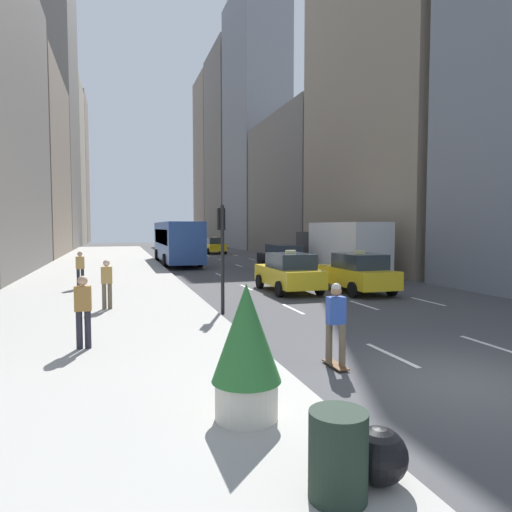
{
  "coord_description": "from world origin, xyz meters",
  "views": [
    {
      "loc": [
        -6.08,
        -6.79,
        2.89
      ],
      "look_at": [
        -0.4,
        11.79,
        1.65
      ],
      "focal_mm": 32.0,
      "sensor_mm": 36.0,
      "label": 1
    }
  ],
  "objects_px": {
    "taxi_third": "(289,272)",
    "sedan_black_near": "(282,258)",
    "taxi_lead": "(357,273)",
    "skateboarder": "(336,321)",
    "pedestrian_far_walking": "(80,268)",
    "trash_can": "(338,455)",
    "pedestrian_near_curb": "(83,308)",
    "city_bus": "(177,241)",
    "box_truck": "(340,246)",
    "traffic_light_pole": "(222,241)",
    "taxi_second": "(214,245)",
    "pedestrian_mid_block": "(107,282)",
    "planter_with_shrub": "(246,349)"
  },
  "relations": [
    {
      "from": "taxi_third",
      "to": "pedestrian_far_walking",
      "type": "bearing_deg",
      "value": 162.11
    },
    {
      "from": "city_bus",
      "to": "traffic_light_pole",
      "type": "xyz_separation_m",
      "value": [
        -1.14,
        -21.01,
        0.62
      ]
    },
    {
      "from": "pedestrian_mid_block",
      "to": "pedestrian_far_walking",
      "type": "distance_m",
      "value": 5.94
    },
    {
      "from": "taxi_second",
      "to": "skateboarder",
      "type": "relative_size",
      "value": 2.52
    },
    {
      "from": "skateboarder",
      "to": "pedestrian_far_walking",
      "type": "relative_size",
      "value": 1.06
    },
    {
      "from": "box_truck",
      "to": "skateboarder",
      "type": "relative_size",
      "value": 4.81
    },
    {
      "from": "planter_with_shrub",
      "to": "traffic_light_pole",
      "type": "bearing_deg",
      "value": 79.51
    },
    {
      "from": "pedestrian_near_curb",
      "to": "city_bus",
      "type": "bearing_deg",
      "value": 78.18
    },
    {
      "from": "sedan_black_near",
      "to": "trash_can",
      "type": "distance_m",
      "value": 24.6
    },
    {
      "from": "taxi_third",
      "to": "trash_can",
      "type": "relative_size",
      "value": 4.89
    },
    {
      "from": "taxi_second",
      "to": "pedestrian_far_walking",
      "type": "bearing_deg",
      "value": -113.66
    },
    {
      "from": "planter_with_shrub",
      "to": "pedestrian_near_curb",
      "type": "relative_size",
      "value": 1.18
    },
    {
      "from": "taxi_third",
      "to": "sedan_black_near",
      "type": "bearing_deg",
      "value": 71.65
    },
    {
      "from": "trash_can",
      "to": "pedestrian_mid_block",
      "type": "xyz_separation_m",
      "value": [
        -2.44,
        11.88,
        0.47
      ]
    },
    {
      "from": "trash_can",
      "to": "traffic_light_pole",
      "type": "height_order",
      "value": "traffic_light_pole"
    },
    {
      "from": "taxi_second",
      "to": "trash_can",
      "type": "height_order",
      "value": "taxi_second"
    },
    {
      "from": "trash_can",
      "to": "pedestrian_mid_block",
      "type": "relative_size",
      "value": 0.55
    },
    {
      "from": "box_truck",
      "to": "pedestrian_mid_block",
      "type": "distance_m",
      "value": 15.96
    },
    {
      "from": "sedan_black_near",
      "to": "skateboarder",
      "type": "relative_size",
      "value": 2.86
    },
    {
      "from": "city_bus",
      "to": "box_truck",
      "type": "relative_size",
      "value": 1.38
    },
    {
      "from": "taxi_lead",
      "to": "city_bus",
      "type": "relative_size",
      "value": 0.38
    },
    {
      "from": "trash_can",
      "to": "pedestrian_far_walking",
      "type": "xyz_separation_m",
      "value": [
        -3.68,
        17.68,
        0.47
      ]
    },
    {
      "from": "taxi_lead",
      "to": "pedestrian_mid_block",
      "type": "distance_m",
      "value": 10.6
    },
    {
      "from": "pedestrian_mid_block",
      "to": "pedestrian_far_walking",
      "type": "height_order",
      "value": "same"
    },
    {
      "from": "trash_can",
      "to": "pedestrian_near_curb",
      "type": "xyz_separation_m",
      "value": [
        -2.84,
        6.81,
        0.47
      ]
    },
    {
      "from": "city_bus",
      "to": "pedestrian_near_curb",
      "type": "height_order",
      "value": "city_bus"
    },
    {
      "from": "pedestrian_mid_block",
      "to": "pedestrian_far_walking",
      "type": "bearing_deg",
      "value": 102.07
    },
    {
      "from": "skateboarder",
      "to": "planter_with_shrub",
      "type": "bearing_deg",
      "value": -138.73
    },
    {
      "from": "city_bus",
      "to": "pedestrian_far_walking",
      "type": "bearing_deg",
      "value": -113.28
    },
    {
      "from": "city_bus",
      "to": "box_truck",
      "type": "height_order",
      "value": "city_bus"
    },
    {
      "from": "taxi_lead",
      "to": "taxi_third",
      "type": "xyz_separation_m",
      "value": [
        -2.8,
        1.07,
        0.0
      ]
    },
    {
      "from": "taxi_second",
      "to": "taxi_third",
      "type": "height_order",
      "value": "same"
    },
    {
      "from": "planter_with_shrub",
      "to": "pedestrian_far_walking",
      "type": "height_order",
      "value": "planter_with_shrub"
    },
    {
      "from": "taxi_second",
      "to": "trash_can",
      "type": "distance_m",
      "value": 45.04
    },
    {
      "from": "taxi_lead",
      "to": "trash_can",
      "type": "xyz_separation_m",
      "value": [
        -7.99,
        -13.75,
        -0.28
      ]
    },
    {
      "from": "box_truck",
      "to": "taxi_second",
      "type": "bearing_deg",
      "value": 96.79
    },
    {
      "from": "skateboarder",
      "to": "pedestrian_far_walking",
      "type": "distance_m",
      "value": 14.56
    },
    {
      "from": "trash_can",
      "to": "planter_with_shrub",
      "type": "distance_m",
      "value": 2.22
    },
    {
      "from": "planter_with_shrub",
      "to": "pedestrian_mid_block",
      "type": "bearing_deg",
      "value": 102.03
    },
    {
      "from": "planter_with_shrub",
      "to": "skateboarder",
      "type": "bearing_deg",
      "value": 41.27
    },
    {
      "from": "box_truck",
      "to": "traffic_light_pole",
      "type": "height_order",
      "value": "traffic_light_pole"
    },
    {
      "from": "traffic_light_pole",
      "to": "taxi_lead",
      "type": "bearing_deg",
      "value": 23.92
    },
    {
      "from": "sedan_black_near",
      "to": "box_truck",
      "type": "relative_size",
      "value": 0.59
    },
    {
      "from": "sedan_black_near",
      "to": "skateboarder",
      "type": "xyz_separation_m",
      "value": [
        -5.81,
        -18.91,
        0.06
      ]
    },
    {
      "from": "taxi_second",
      "to": "sedan_black_near",
      "type": "distance_m",
      "value": 21.06
    },
    {
      "from": "trash_can",
      "to": "sedan_black_near",
      "type": "bearing_deg",
      "value": 71.04
    },
    {
      "from": "city_bus",
      "to": "planter_with_shrub",
      "type": "xyz_separation_m",
      "value": [
        -2.74,
        -29.64,
        -0.63
      ]
    },
    {
      "from": "trash_can",
      "to": "planter_with_shrub",
      "type": "relative_size",
      "value": 0.46
    },
    {
      "from": "taxi_second",
      "to": "traffic_light_pole",
      "type": "xyz_separation_m",
      "value": [
        -6.75,
        -33.56,
        1.53
      ]
    },
    {
      "from": "trash_can",
      "to": "pedestrian_near_curb",
      "type": "distance_m",
      "value": 7.39
    }
  ]
}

